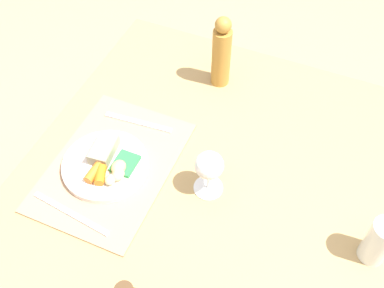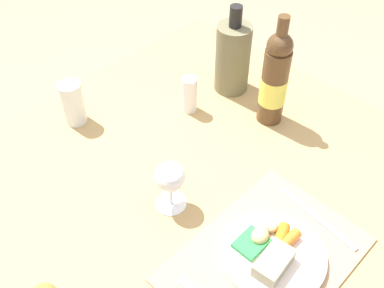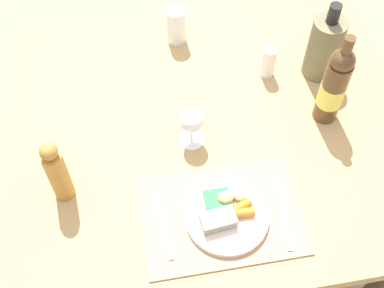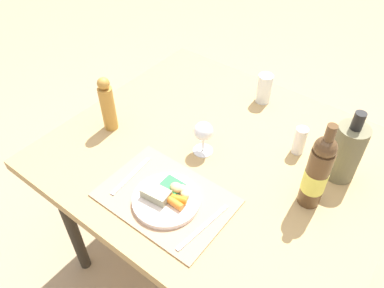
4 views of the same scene
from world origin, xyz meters
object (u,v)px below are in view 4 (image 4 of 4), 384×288
Objects in this scene: salt_shaker at (300,141)px; wine_glass at (203,133)px; dinner_plate at (167,198)px; knife at (203,227)px; water_tumbler at (264,90)px; cooler_bottle at (346,152)px; wine_bottle at (317,172)px; dining_table at (221,166)px; pepper_mill at (108,105)px; fork at (131,176)px.

wine_glass is at bearing -142.86° from salt_shaker.
dinner_plate is 0.52m from salt_shaker.
dinner_plate is 1.00× the size of knife.
water_tumbler is 0.47m from cooler_bottle.
dining_table is at bearing 178.08° from wine_bottle.
cooler_bottle is (0.24, 0.46, 0.10)m from knife.
water_tumbler is at bearing 142.80° from salt_shaker.
pepper_mill is (-0.43, -0.14, 0.18)m from dining_table.
dining_table is 5.23× the size of pepper_mill.
salt_shaker is at bearing 37.14° from wine_glass.
wine_glass is (0.12, 0.26, 0.08)m from fork.
fork is 0.61m from wine_bottle.
cooler_bottle is 1.18× the size of pepper_mill.
salt_shaker is at bearing 44.92° from fork.
wine_glass is 0.58× the size of pepper_mill.
pepper_mill is (-0.39, -0.51, 0.05)m from water_tumbler.
water_tumbler reaches higher than salt_shaker.
wine_glass is at bearing -156.25° from cooler_bottle.
wine_glass is at bearing -176.86° from wine_bottle.
dining_table is 0.31m from dinner_plate.
wine_glass reaches higher than water_tumbler.
dining_table is 4.44× the size of cooler_bottle.
water_tumbler is 0.96× the size of wine_glass.
pepper_mill is (-0.25, 0.14, 0.10)m from fork.
cooler_bottle reaches higher than fork.
wine_bottle reaches higher than wine_glass.
salt_shaker is at bearing 64.04° from dinner_plate.
dinner_plate is (-0.01, -0.29, 0.09)m from dining_table.
knife is 0.96× the size of pepper_mill.
knife is (0.32, -0.02, 0.00)m from fork.
fork is at bearing -30.30° from pepper_mill.
dinner_plate is at bearing -92.72° from dining_table.
fork is 0.72× the size of cooler_bottle.
water_tumbler is 1.16× the size of salt_shaker.
wine_bottle reaches higher than fork.
cooler_bottle is 2.03× the size of wine_glass.
cooler_bottle is at bearing -26.75° from water_tumbler.
wine_glass is (-0.02, -0.40, 0.04)m from water_tumbler.
dining_table is at bearing 18.68° from pepper_mill.
knife is at bearing -4.48° from dinner_plate.
pepper_mill reaches higher than fork.
salt_shaker is (0.26, -0.19, -0.00)m from water_tumbler.
fork is at bearing -114.87° from wine_glass.
dinner_plate is 2.00× the size of salt_shaker.
fork is (-0.18, -0.29, 0.08)m from dining_table.
dinner_plate is at bearing -87.57° from water_tumbler.
pepper_mill is (-0.80, -0.30, 0.00)m from cooler_bottle.
knife is (0.14, -0.31, 0.08)m from dining_table.
cooler_bottle reaches higher than knife.
water_tumbler reaches higher than dining_table.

